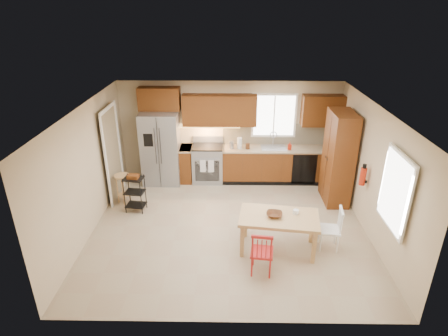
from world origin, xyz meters
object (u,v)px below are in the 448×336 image
table_bowl (274,217)px  chair_red (262,251)px  refrigerator (161,148)px  soap_bottle (290,146)px  pantry (338,158)px  table_jar (296,213)px  utility_cart (135,194)px  range_stove (208,164)px  bar_stool (123,189)px  chair_white (329,229)px  fire_extinguisher (363,176)px  dining_table (278,233)px

table_bowl → chair_red: bearing=-111.9°
refrigerator → soap_bottle: 3.18m
pantry → chair_red: pantry is taller
table_jar → utility_cart: 3.52m
range_stove → bar_stool: (-1.87, -1.18, -0.11)m
chair_red → chair_white: (1.30, 0.70, 0.00)m
soap_bottle → fire_extinguisher: (1.15, -1.95, 0.10)m
table_jar → utility_cart: bearing=158.8°
refrigerator → soap_bottle: bearing=-0.5°
bar_stool → utility_cart: (0.36, -0.37, 0.07)m
table_bowl → utility_cart: (-2.87, 1.36, -0.29)m
soap_bottle → fire_extinguisher: bearing=-59.5°
table_bowl → bar_stool: 3.68m
range_stove → fire_extinguisher: fire_extinguisher is taller
pantry → bar_stool: size_ratio=3.04×
refrigerator → chair_red: size_ratio=2.18×
refrigerator → table_jar: (2.92, -2.76, -0.18)m
chair_white → bar_stool: 4.59m
bar_stool → dining_table: bearing=-30.8°
table_bowl → bar_stool: (-3.23, 1.73, -0.36)m
pantry → fire_extinguisher: bearing=-79.2°
soap_bottle → pantry: 1.31m
chair_white → table_bowl: chair_white is taller
table_jar → fire_extinguisher: bearing=29.1°
dining_table → table_bowl: 0.37m
range_stove → bar_stool: 2.21m
soap_bottle → table_jar: 2.76m
chair_red → utility_cart: (-2.61, 2.01, -0.00)m
table_bowl → pantry: bearing=50.0°
dining_table → bar_stool: dining_table is taller
chair_red → range_stove: bearing=115.0°
bar_stool → table_jar: bearing=-27.6°
range_stove → refrigerator: bearing=-177.0°
chair_white → refrigerator: bearing=59.5°
chair_red → bar_stool: 3.81m
range_stove → fire_extinguisher: size_ratio=2.56×
dining_table → table_bowl: table_bowl is taller
soap_bottle → refrigerator: bearing=179.5°
bar_stool → pantry: bearing=-1.0°
table_jar → utility_cart: (-3.27, 1.27, -0.31)m
fire_extinguisher → utility_cart: 4.76m
table_jar → bar_stool: 4.00m
pantry → utility_cart: size_ratio=2.54×
refrigerator → chair_white: bearing=-38.2°
bar_stool → utility_cart: size_ratio=0.84×
table_jar → table_bowl: bearing=-167.5°
range_stove → bar_stool: range_stove is taller
dining_table → utility_cart: utility_cart is taller
soap_bottle → table_jar: bearing=-95.5°
range_stove → table_bowl: bearing=-64.9°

